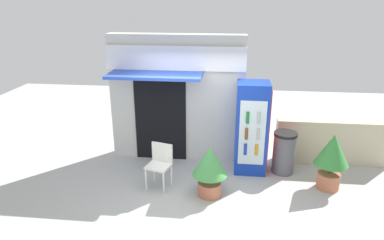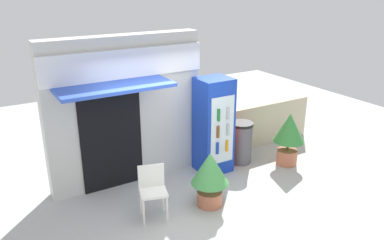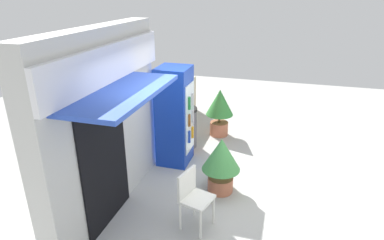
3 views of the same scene
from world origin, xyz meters
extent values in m
plane|color=#B2B2AD|center=(0.00, 0.00, 0.00)|extent=(16.00, 16.00, 0.00)
cube|color=silver|center=(-0.51, 1.72, 1.41)|extent=(2.98, 0.33, 2.83)
cube|color=white|center=(-0.51, 1.51, 2.35)|extent=(2.98, 0.08, 0.51)
cube|color=blue|center=(-0.87, 1.15, 2.06)|extent=(1.92, 0.81, 0.06)
cube|color=black|center=(-0.87, 1.54, 1.01)|extent=(1.15, 0.03, 2.01)
cube|color=#1438B2|center=(1.14, 1.18, 0.98)|extent=(0.65, 0.60, 1.95)
cube|color=silver|center=(1.14, 0.87, 0.98)|extent=(0.52, 0.02, 1.37)
cube|color=red|center=(1.47, 1.18, 0.98)|extent=(0.02, 0.54, 1.76)
cylinder|color=#1938A5|center=(1.02, 0.85, 0.64)|extent=(0.06, 0.06, 0.24)
cylinder|color=orange|center=(1.24, 0.85, 0.64)|extent=(0.06, 0.06, 0.24)
cylinder|color=brown|center=(1.02, 0.85, 0.98)|extent=(0.06, 0.06, 0.24)
cylinder|color=#B2B2B7|center=(1.26, 0.85, 0.98)|extent=(0.06, 0.06, 0.24)
cylinder|color=#196B2D|center=(1.03, 0.85, 1.32)|extent=(0.06, 0.06, 0.24)
cylinder|color=#B2B2B7|center=(1.24, 0.85, 1.32)|extent=(0.06, 0.06, 0.24)
cylinder|color=white|center=(-0.89, 0.11, 0.23)|extent=(0.04, 0.04, 0.46)
cylinder|color=white|center=(-0.53, 0.01, 0.23)|extent=(0.04, 0.04, 0.46)
cylinder|color=white|center=(-0.80, 0.44, 0.23)|extent=(0.04, 0.04, 0.46)
cylinder|color=white|center=(-0.43, 0.34, 0.23)|extent=(0.04, 0.04, 0.46)
cube|color=white|center=(-0.66, 0.22, 0.48)|extent=(0.53, 0.50, 0.04)
cube|color=white|center=(-0.61, 0.40, 0.69)|extent=(0.43, 0.16, 0.39)
cylinder|color=#BC6B4C|center=(0.34, 0.08, 0.13)|extent=(0.44, 0.44, 0.27)
cylinder|color=brown|center=(0.34, 0.08, 0.35)|extent=(0.05, 0.05, 0.16)
cone|color=#47994C|center=(0.34, 0.08, 0.72)|extent=(0.66, 0.66, 0.57)
cylinder|color=#BC6B4C|center=(2.65, 0.59, 0.16)|extent=(0.43, 0.43, 0.32)
cylinder|color=brown|center=(2.65, 0.59, 0.42)|extent=(0.05, 0.05, 0.20)
cone|color=#388C3D|center=(2.65, 0.59, 0.83)|extent=(0.65, 0.65, 0.61)
cylinder|color=#595960|center=(1.85, 1.17, 0.42)|extent=(0.46, 0.46, 0.85)
cylinder|color=black|center=(1.85, 1.17, 0.88)|extent=(0.48, 0.48, 0.06)
cube|color=beige|center=(2.98, 1.72, 0.50)|extent=(2.48, 0.24, 1.00)
camera|label=1|loc=(0.64, -5.66, 3.60)|focal=32.39mm
camera|label=2|loc=(-2.91, -4.82, 3.74)|focal=36.06mm
camera|label=3|loc=(-4.44, -0.80, 3.30)|focal=30.47mm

